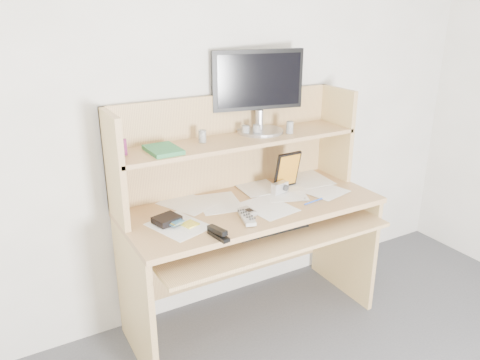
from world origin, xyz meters
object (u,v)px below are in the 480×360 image
tv_remote (247,217)px  monitor (258,89)px  desk (245,208)px  game_case (287,170)px  keyboard (270,227)px

tv_remote → monitor: 0.74m
tv_remote → monitor: size_ratio=0.36×
desk → game_case: (0.29, 0.02, 0.17)m
monitor → desk: bearing=-127.8°
keyboard → game_case: 0.41m
tv_remote → game_case: game_case is taller
tv_remote → desk: bearing=77.9°
keyboard → monitor: 0.77m
game_case → monitor: (-0.12, 0.13, 0.46)m
desk → game_case: desk is taller
desk → monitor: bearing=41.2°
desk → tv_remote: size_ratio=7.42×
keyboard → monitor: monitor is taller
desk → keyboard: desk is taller
tv_remote → game_case: size_ratio=0.86×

